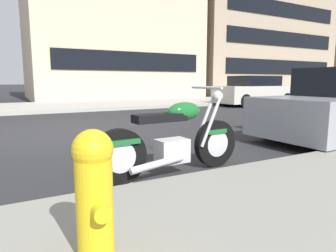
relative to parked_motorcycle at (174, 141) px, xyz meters
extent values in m
plane|color=#28282B|center=(-0.66, 4.09, -0.43)|extent=(260.00, 260.00, 0.00)
cube|color=#ADA89E|center=(11.34, 11.03, -0.36)|extent=(120.00, 5.00, 0.14)
cube|color=silver|center=(-0.66, 0.26, -0.43)|extent=(0.12, 2.20, 0.01)
cylinder|color=black|center=(0.70, 0.04, -0.11)|extent=(0.66, 0.15, 0.66)
cylinder|color=silver|center=(0.70, 0.04, -0.11)|extent=(0.37, 0.14, 0.36)
cylinder|color=black|center=(-0.74, -0.04, -0.11)|extent=(0.66, 0.15, 0.66)
cylinder|color=silver|center=(-0.74, -0.04, -0.11)|extent=(0.37, 0.14, 0.36)
cube|color=silver|center=(-0.02, 0.00, -0.12)|extent=(0.41, 0.28, 0.30)
cube|color=black|center=(-0.20, -0.01, 0.31)|extent=(0.69, 0.26, 0.10)
ellipsoid|color=#196028|center=(0.16, 0.01, 0.37)|extent=(0.49, 0.27, 0.24)
cube|color=#196028|center=(-0.69, -0.04, 0.07)|extent=(0.37, 0.20, 0.06)
cube|color=#196028|center=(0.68, 0.04, 0.07)|extent=(0.33, 0.18, 0.06)
cylinder|color=silver|center=(0.55, 0.10, 0.21)|extent=(0.34, 0.06, 0.65)
cylinder|color=silver|center=(0.55, -0.04, 0.21)|extent=(0.34, 0.06, 0.65)
cylinder|color=silver|center=(0.52, 0.03, 0.67)|extent=(0.07, 0.62, 0.04)
sphere|color=silver|center=(0.72, 0.04, 0.55)|extent=(0.15, 0.15, 0.15)
cylinder|color=silver|center=(-0.31, -0.15, -0.22)|extent=(0.71, 0.13, 0.16)
cylinder|color=black|center=(2.99, 1.10, -0.12)|extent=(0.62, 0.23, 0.62)
cube|color=beige|center=(9.11, 7.84, 0.13)|extent=(4.11, 1.75, 0.81)
cube|color=black|center=(9.05, 7.84, 0.78)|extent=(2.15, 1.61, 0.49)
cylinder|color=black|center=(7.75, 7.05, -0.12)|extent=(0.62, 0.22, 0.62)
cylinder|color=black|center=(7.75, 8.64, -0.12)|extent=(0.62, 0.22, 0.62)
cylinder|color=black|center=(10.46, 7.05, -0.12)|extent=(0.62, 0.22, 0.62)
cylinder|color=black|center=(10.46, 8.63, -0.12)|extent=(0.62, 0.22, 0.62)
cylinder|color=gold|center=(-1.41, -1.54, 0.00)|extent=(0.22, 0.22, 0.60)
sphere|color=gold|center=(-1.41, -1.54, 0.36)|extent=(0.24, 0.24, 0.24)
cylinder|color=gold|center=(-1.41, -1.40, 0.03)|extent=(0.10, 0.08, 0.10)
cylinder|color=gold|center=(-1.41, -1.68, 0.03)|extent=(0.10, 0.08, 0.10)
cube|color=beige|center=(4.72, 18.04, 4.93)|extent=(10.67, 9.43, 10.74)
cube|color=black|center=(4.72, 13.30, 1.93)|extent=(8.96, 0.06, 1.10)
cube|color=tan|center=(17.27, 18.58, 4.79)|extent=(13.30, 10.50, 10.44)
cube|color=black|center=(17.27, 13.30, 1.86)|extent=(11.17, 0.06, 1.10)
cube|color=black|center=(17.27, 13.30, 4.02)|extent=(11.17, 0.06, 1.10)
cube|color=black|center=(17.27, 13.30, 6.18)|extent=(11.17, 0.06, 1.10)
cube|color=tan|center=(29.87, 19.11, 6.60)|extent=(11.12, 11.58, 14.06)
camera|label=1|loc=(-1.82, -3.22, 0.75)|focal=31.62mm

